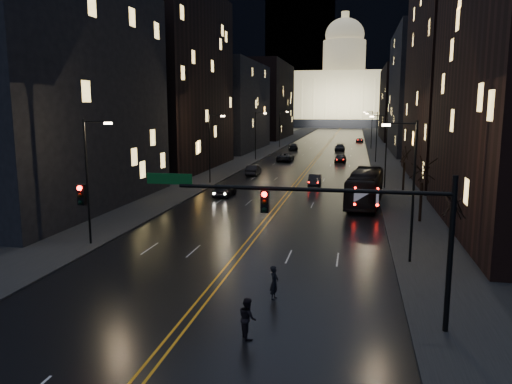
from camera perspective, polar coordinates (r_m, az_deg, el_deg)
The scene contains 37 objects.
ground at distance 24.84m, azimuth -7.21°, elevation -13.57°, with size 900.00×900.00×0.00m, color black.
road at distance 152.11m, azimuth 8.53°, elevation 5.84°, with size 20.00×320.00×0.02m, color black.
sidewalk_left at distance 153.42m, azimuth 3.28°, elevation 5.99°, with size 8.00×320.00×0.16m, color black.
sidewalk_right at distance 152.06m, azimuth 13.83°, elevation 5.69°, with size 8.00×320.00×0.16m, color black.
center_line at distance 152.11m, azimuth 8.53°, elevation 5.84°, with size 0.62×320.00×0.01m, color orange.
building_left_near at distance 52.07m, azimuth -22.15°, elevation 10.30°, with size 12.00×28.00×22.00m, color black.
building_left_mid at distance 80.89m, azimuth -9.50°, elevation 12.50°, with size 12.00×30.00×28.00m, color black.
building_left_far at distance 117.11m, azimuth -2.78°, elevation 9.73°, with size 12.00×34.00×20.00m, color black.
building_left_dist at distance 164.11m, azimuth 1.35°, elevation 10.40°, with size 12.00×40.00×24.00m, color black.
building_right_tall at distance 73.48m, azimuth 22.81°, elevation 16.12°, with size 12.00×30.00×38.00m, color black.
building_right_mid at distance 114.47m, azimuth 18.45°, elevation 10.76°, with size 12.00×34.00×26.00m, color black.
building_right_dist at distance 162.19m, azimuth 16.35°, elevation 9.68°, with size 12.00×40.00×22.00m, color black.
mountain_ridge at distance 406.70m, azimuth 16.54°, elevation 17.04°, with size 520.00×60.00×130.00m, color black.
capitol at distance 271.82m, azimuth 9.92°, elevation 11.04°, with size 90.00×50.00×58.50m.
traffic_signal at distance 22.15m, azimuth 7.17°, elevation -2.57°, with size 17.29×0.45×7.00m.
streetlamp_right_near at distance 32.14m, azimuth 17.26°, elevation 0.83°, with size 2.13×0.25×9.00m.
streetlamp_left_near at distance 36.79m, azimuth -18.51°, elevation 1.83°, with size 2.13×0.25×9.00m.
streetlamp_right_mid at distance 61.88m, azimuth 14.48°, elevation 4.99°, with size 2.13×0.25×9.00m.
streetlamp_left_mid at distance 64.42m, azimuth -5.18°, elevation 5.42°, with size 2.13×0.25×9.00m.
streetlamp_right_far at distance 91.79m, azimuth 13.50°, elevation 6.44°, with size 2.13×0.25×9.00m.
streetlamp_left_far at distance 93.52m, azimuth 0.05°, elevation 6.76°, with size 2.13×0.25×9.00m.
streetlamp_right_dist at distance 121.75m, azimuth 13.00°, elevation 7.18°, with size 2.13×0.25×9.00m.
streetlamp_left_dist at distance 123.06m, azimuth 2.80°, elevation 7.43°, with size 2.13×0.25×9.00m.
tree_right_near at distance 30.59m, azimuth 21.66°, elevation -0.90°, with size 2.40×2.40×6.65m.
tree_right_mid at distance 44.28m, azimuth 18.49°, elevation 2.35°, with size 2.40×2.40×6.65m.
tree_right_far at distance 60.10m, azimuth 16.64°, elevation 4.23°, with size 2.40×2.40×6.65m.
bus at distance 51.95m, azimuth 12.37°, elevation 0.50°, with size 2.89×12.36×3.44m, color black.
oncoming_car_a at distance 55.26m, azimuth -3.63°, elevation 0.22°, with size 1.77×4.39×1.50m, color black.
oncoming_car_b at distance 72.64m, azimuth -0.30°, elevation 2.51°, with size 1.62×4.64×1.53m, color black.
oncoming_car_c at distance 92.35m, azimuth 3.38°, elevation 4.03°, with size 2.62×5.69×1.58m, color black.
oncoming_car_d at distance 117.09m, azimuth 4.26°, elevation 5.20°, with size 2.22×5.46×1.58m, color black.
receding_car_a at distance 63.21m, azimuth 6.73°, elevation 1.34°, with size 1.54×4.41×1.45m, color black.
receding_car_b at distance 90.96m, azimuth 9.63°, elevation 3.83°, with size 1.88×4.67×1.59m, color black.
receding_car_c at distance 114.86m, azimuth 9.57°, elevation 5.01°, with size 2.21×5.44×1.58m, color black.
receding_car_d at distance 145.78m, azimuth 11.77°, elevation 5.82°, with size 2.05×4.44×1.23m, color black.
pedestrian_a at distance 25.99m, azimuth 2.10°, elevation -10.32°, with size 0.65×0.43×1.78m, color black.
pedestrian_b at distance 21.94m, azimuth -0.97°, elevation -14.19°, with size 0.87×0.48×1.79m, color black.
Camera 1 is at (7.41, -21.61, 9.75)m, focal length 35.00 mm.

